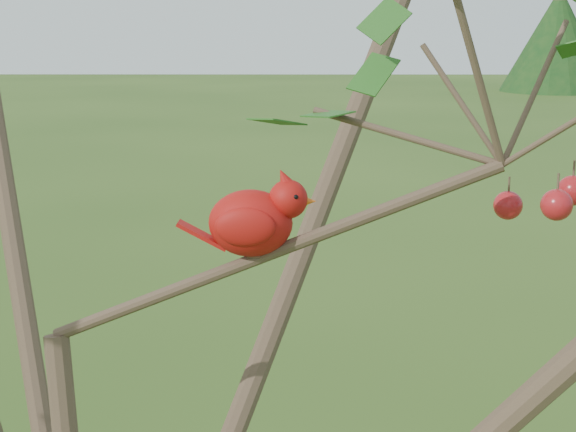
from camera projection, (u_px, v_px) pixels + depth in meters
name	position (u px, v px, depth m)	size (l,w,h in m)	color
crabapple_tree	(83.00, 238.00, 1.07)	(2.35, 2.05, 2.95)	#473226
cardinal	(255.00, 220.00, 1.17)	(0.19, 0.10, 0.13)	#A3100E
distant_trees	(291.00, 52.00, 25.42)	(39.98, 13.72, 3.54)	#473226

